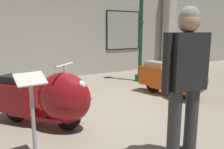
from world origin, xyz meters
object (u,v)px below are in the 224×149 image
at_px(visitor_0, 186,76).
at_px(info_stanchion, 34,125).
at_px(lamppost, 141,18).
at_px(scooter_0, 49,98).
at_px(scooter_1, 178,78).

relative_size(visitor_0, info_stanchion, 1.70).
xyz_separation_m(lamppost, info_stanchion, (-3.55, -2.72, -1.38)).
bearing_deg(scooter_0, lamppost, 80.94).
distance_m(lamppost, info_stanchion, 4.68).
distance_m(scooter_0, scooter_1, 2.84).
relative_size(lamppost, visitor_0, 1.86).
relative_size(scooter_0, visitor_0, 0.90).
xyz_separation_m(scooter_0, lamppost, (3.14, 1.89, 1.34)).
bearing_deg(info_stanchion, scooter_1, 16.45).
bearing_deg(scooter_1, scooter_0, -101.52).
distance_m(scooter_0, info_stanchion, 0.92).
bearing_deg(scooter_0, scooter_1, 52.50).
distance_m(scooter_1, lamppost, 2.25).
height_order(lamppost, info_stanchion, lamppost).
xyz_separation_m(scooter_0, scooter_1, (2.83, 0.13, -0.01)).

